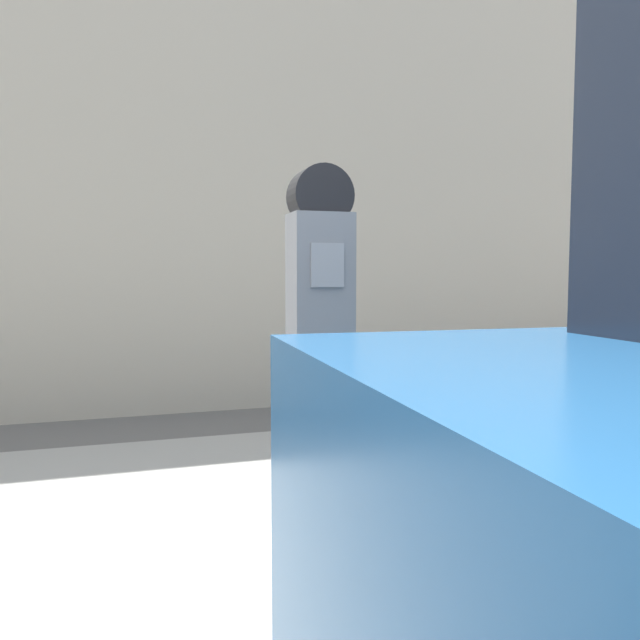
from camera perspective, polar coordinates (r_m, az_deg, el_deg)
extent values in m
cube|color=#ADAAA3|center=(3.17, -5.75, -17.56)|extent=(24.00, 2.80, 0.10)
cube|color=beige|center=(5.92, -11.88, 19.75)|extent=(24.00, 0.30, 5.64)
cylinder|color=gray|center=(2.00, 0.00, -14.88)|extent=(0.06, 0.06, 0.94)
cube|color=slate|center=(1.89, 0.00, 4.19)|extent=(0.18, 0.14, 0.37)
cube|color=gray|center=(1.82, 0.69, 5.05)|extent=(0.10, 0.01, 0.13)
cylinder|color=black|center=(1.90, 0.00, 11.24)|extent=(0.18, 0.11, 0.18)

